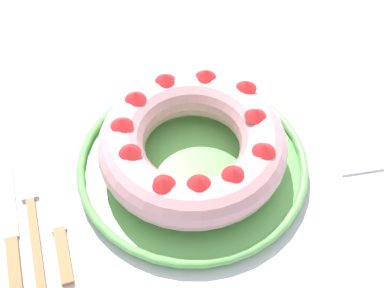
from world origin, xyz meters
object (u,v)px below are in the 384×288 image
object	(u,v)px
serving_dish	(192,163)
bundt_cake	(192,143)
serving_knife	(12,241)
cake_knife	(59,230)
napkin	(372,146)
fork	(32,216)

from	to	relation	value
serving_dish	bundt_cake	world-z (taller)	bundt_cake
serving_knife	cake_knife	world-z (taller)	same
cake_knife	napkin	distance (m)	0.48
bundt_cake	serving_knife	bearing A→B (deg)	-169.22
serving_dish	fork	xyz separation A→B (m)	(-0.24, -0.02, -0.01)
serving_knife	napkin	xyz separation A→B (m)	(0.54, 0.01, -0.00)
fork	napkin	distance (m)	0.51
serving_knife	cake_knife	distance (m)	0.06
fork	bundt_cake	bearing A→B (deg)	1.22
bundt_cake	cake_knife	xyz separation A→B (m)	(-0.20, -0.05, -0.05)
serving_dish	fork	distance (m)	0.24
serving_dish	cake_knife	distance (m)	0.21
cake_knife	napkin	size ratio (longest dim) A/B	1.46
cake_knife	napkin	world-z (taller)	cake_knife
napkin	bundt_cake	bearing A→B (deg)	171.43
bundt_cake	fork	distance (m)	0.24
serving_dish	fork	size ratio (longest dim) A/B	1.67
cake_knife	bundt_cake	bearing A→B (deg)	21.25
serving_dish	napkin	distance (m)	0.28
napkin	cake_knife	bearing A→B (deg)	-178.65
serving_dish	cake_knife	bearing A→B (deg)	-165.47
cake_knife	serving_knife	bearing A→B (deg)	-175.13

